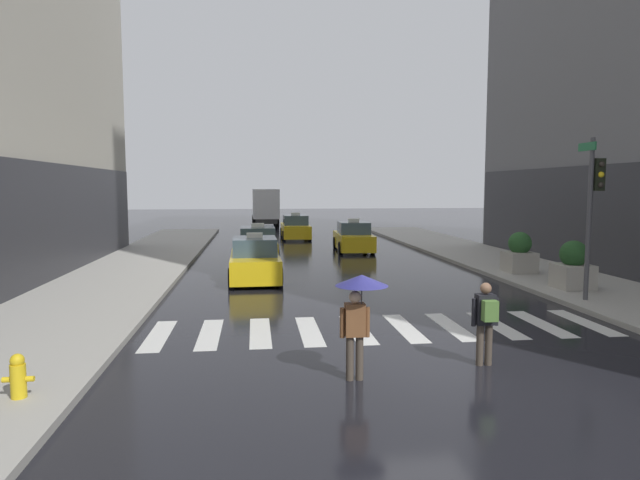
% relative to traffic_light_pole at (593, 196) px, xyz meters
% --- Properties ---
extents(ground_plane, '(160.00, 160.00, 0.00)m').
position_rel_traffic_light_pole_xyz_m(ground_plane, '(-6.82, -5.01, -3.26)').
color(ground_plane, black).
extents(crosswalk_markings, '(11.30, 2.80, 0.01)m').
position_rel_traffic_light_pole_xyz_m(crosswalk_markings, '(-6.82, -2.01, -3.25)').
color(crosswalk_markings, silver).
rests_on(crosswalk_markings, ground).
extents(traffic_light_pole, '(0.44, 0.84, 4.80)m').
position_rel_traffic_light_pole_xyz_m(traffic_light_pole, '(0.00, 0.00, 0.00)').
color(traffic_light_pole, '#47474C').
rests_on(traffic_light_pole, curb_right).
extents(taxi_lead, '(1.99, 4.57, 1.80)m').
position_rel_traffic_light_pole_xyz_m(taxi_lead, '(-9.93, 5.62, -2.53)').
color(taxi_lead, yellow).
rests_on(taxi_lead, ground).
extents(taxi_second, '(1.93, 4.54, 1.80)m').
position_rel_traffic_light_pole_xyz_m(taxi_second, '(-9.78, 11.24, -2.53)').
color(taxi_second, yellow).
rests_on(taxi_second, ground).
extents(taxi_third, '(2.07, 4.61, 1.80)m').
position_rel_traffic_light_pole_xyz_m(taxi_third, '(-4.52, 14.52, -2.53)').
color(taxi_third, yellow).
rests_on(taxi_third, ground).
extents(taxi_fourth, '(1.93, 4.54, 1.80)m').
position_rel_traffic_light_pole_xyz_m(taxi_fourth, '(-7.15, 22.13, -2.53)').
color(taxi_fourth, yellow).
rests_on(taxi_fourth, ground).
extents(box_truck, '(2.36, 7.57, 3.35)m').
position_rel_traffic_light_pole_xyz_m(box_truck, '(-8.96, 34.14, -1.41)').
color(box_truck, '#2D2D2D').
rests_on(box_truck, ground).
extents(pedestrian_with_umbrella, '(0.96, 0.96, 1.94)m').
position_rel_traffic_light_pole_xyz_m(pedestrian_with_umbrella, '(-8.07, -5.52, -1.74)').
color(pedestrian_with_umbrella, '#473D33').
rests_on(pedestrian_with_umbrella, ground).
extents(pedestrian_with_backpack, '(0.55, 0.43, 1.65)m').
position_rel_traffic_light_pole_xyz_m(pedestrian_with_backpack, '(-5.45, -5.04, -2.29)').
color(pedestrian_with_backpack, '#473D33').
rests_on(pedestrian_with_backpack, ground).
extents(fire_hydrant, '(0.48, 0.24, 0.72)m').
position_rel_traffic_light_pole_xyz_m(fire_hydrant, '(-13.70, -6.09, -2.75)').
color(fire_hydrant, gold).
rests_on(fire_hydrant, curb_left).
extents(planter_near_corner, '(1.10, 1.10, 1.60)m').
position_rel_traffic_light_pole_xyz_m(planter_near_corner, '(0.59, 1.82, -2.38)').
color(planter_near_corner, '#A8A399').
rests_on(planter_near_corner, curb_right).
extents(planter_mid_block, '(1.10, 1.10, 1.60)m').
position_rel_traffic_light_pole_xyz_m(planter_mid_block, '(0.51, 5.36, -2.38)').
color(planter_mid_block, '#A8A399').
rests_on(planter_mid_block, curb_right).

